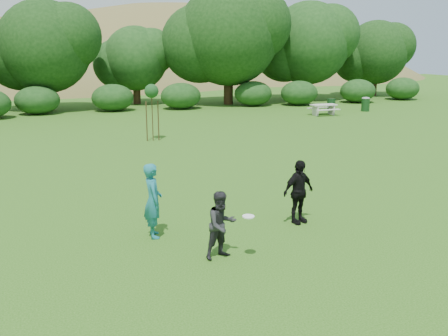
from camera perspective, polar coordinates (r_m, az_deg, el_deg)
The scene contains 11 objects.
ground at distance 12.64m, azimuth 4.93°, elevation -7.87°, with size 120.00×120.00×0.00m, color #19470C.
player_teal at distance 12.46m, azimuth -8.12°, elevation -3.70°, with size 0.69×0.45×1.88m, color #196974.
player_grey at distance 11.18m, azimuth -0.28°, elevation -6.52°, with size 0.75×0.59×1.55m, color #252527.
player_black at distance 13.47m, azimuth 8.50°, elevation -2.71°, with size 1.02×0.42×1.73m, color black.
trash_can_near at distance 38.13m, azimuth 12.15°, elevation 7.08°, with size 0.60×0.60×0.90m, color #133518.
frisbee at distance 10.97m, azimuth 2.81°, elevation -5.55°, with size 0.27×0.27×0.03m.
sapling at distance 25.29m, azimuth -8.28°, elevation 8.52°, with size 0.70×0.70×2.85m.
picnic_table at distance 35.54m, azimuth 11.31°, elevation 6.77°, with size 1.80×1.48×0.76m.
trash_can_lidded at distance 38.50m, azimuth 15.87°, elevation 7.07°, with size 0.60×0.60×1.05m.
hillside at distance 80.86m, azimuth -17.28°, elevation 1.21°, with size 150.00×72.00×52.00m.
tree_row at distance 40.13m, azimuth -9.17°, elevation 13.86°, with size 53.92×10.38×9.62m.
Camera 1 is at (-5.21, -10.54, 4.63)m, focal length 40.00 mm.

